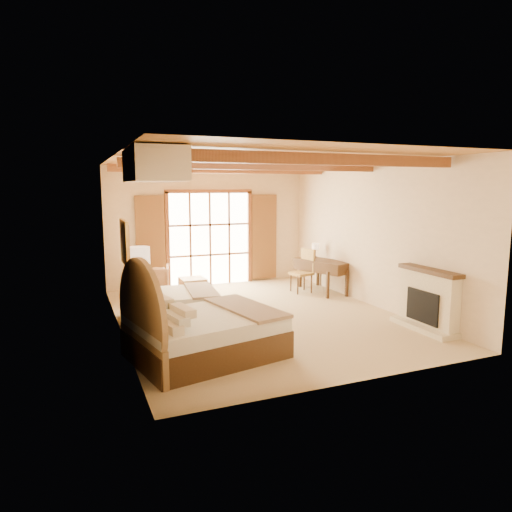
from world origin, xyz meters
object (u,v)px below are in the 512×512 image
bed_near (196,330)px  armchair (152,281)px  desk (323,275)px  nightstand (140,324)px  bed_far (164,302)px

bed_near → armchair: bed_near is taller
armchair → desk: size_ratio=0.50×
nightstand → armchair: size_ratio=0.70×
bed_near → desk: bearing=26.1°
armchair → desk: 4.30m
nightstand → armchair: 3.42m
bed_far → armchair: bearing=93.3°
bed_near → nightstand: (-0.69, 1.15, -0.15)m
nightstand → desk: size_ratio=0.35×
desk → bed_far: bearing=174.5°
nightstand → armchair: armchair is taller
bed_near → desk: 5.33m
bed_far → nightstand: (-0.64, -1.12, -0.08)m
bed_near → nightstand: bed_near is taller
armchair → bed_far: bearing=98.2°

